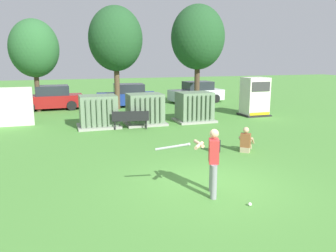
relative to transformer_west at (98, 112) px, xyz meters
name	(u,v)px	position (x,y,z in m)	size (l,w,h in m)	color
ground_plane	(210,185)	(2.02, -8.90, -0.79)	(96.00, 96.00, 0.00)	#51933D
transformer_west	(98,112)	(0.00, 0.00, 0.00)	(2.10, 1.70, 1.62)	#9E9B93
transformer_mid_west	(145,110)	(2.42, 0.01, 0.00)	(2.10, 1.70, 1.62)	#9E9B93
transformer_mid_east	(194,107)	(5.20, -0.05, 0.00)	(2.10, 1.70, 1.62)	#9E9B93
generator_enclosure	(255,97)	(9.40, 0.59, 0.35)	(1.60, 1.40, 2.30)	#262626
park_bench	(131,119)	(1.44, -0.98, -0.25)	(1.84, 0.73, 0.92)	black
batter	(211,159)	(1.73, -9.51, 0.19)	(1.57, 0.87, 1.74)	gray
sports_ball	(250,204)	(2.34, -10.41, -0.74)	(0.09, 0.09, 0.09)	white
seated_spectator	(246,142)	(4.73, -6.23, -0.41)	(0.72, 0.75, 0.96)	tan
backpack	(216,146)	(3.65, -5.91, -0.57)	(0.38, 0.37, 0.44)	black
tree_left	(34,49)	(-3.13, 6.33, 3.23)	(3.06, 3.06, 5.85)	#4C3828
tree_center_left	(116,39)	(1.96, 5.74, 3.86)	(3.55, 3.55, 6.78)	brown
tree_center_right	(198,38)	(7.39, 4.76, 4.00)	(3.65, 3.65, 6.97)	#4C3828
parked_car_leftmost	(51,98)	(-2.34, 6.94, -0.04)	(4.25, 2.03, 1.62)	maroon
parked_car_left_of_center	(127,96)	(2.84, 6.74, -0.04)	(4.33, 2.19, 1.62)	navy
parked_car_right_of_center	(196,93)	(8.49, 7.39, -0.04)	(4.31, 2.14, 1.62)	silver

